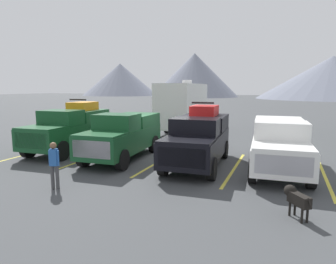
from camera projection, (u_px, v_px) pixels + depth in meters
ground_plane at (167, 157)px, 14.28m from camera, size 240.00×240.00×0.00m
pickup_truck_a at (70, 127)px, 15.60m from camera, size 2.42×5.38×2.70m
pickup_truck_b at (123, 134)px, 13.97m from camera, size 2.35×5.38×2.14m
pickup_truck_c at (199, 137)px, 12.78m from camera, size 2.41×5.37×2.68m
pickup_truck_d at (279, 143)px, 11.97m from camera, size 2.45×5.64×2.05m
lot_stripe_a at (45, 150)px, 15.99m from camera, size 0.12×5.50×0.01m
lot_stripe_b at (98, 155)px, 14.76m from camera, size 0.12×5.50×0.01m
lot_stripe_c at (160, 161)px, 13.54m from camera, size 0.12×5.50×0.01m
lot_stripe_d at (234, 168)px, 12.31m from camera, size 0.12×5.50×0.01m
lot_stripe_e at (325, 177)px, 11.09m from camera, size 0.12×5.50×0.01m
camper_trailer_a at (183, 104)px, 22.41m from camera, size 2.91×8.68×3.88m
person_a at (54, 162)px, 9.71m from camera, size 0.33×0.25×1.57m
dog at (296, 197)px, 7.64m from camera, size 0.66×0.80×0.79m
mountain_ridge at (259, 77)px, 95.88m from camera, size 132.52×46.05×14.98m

